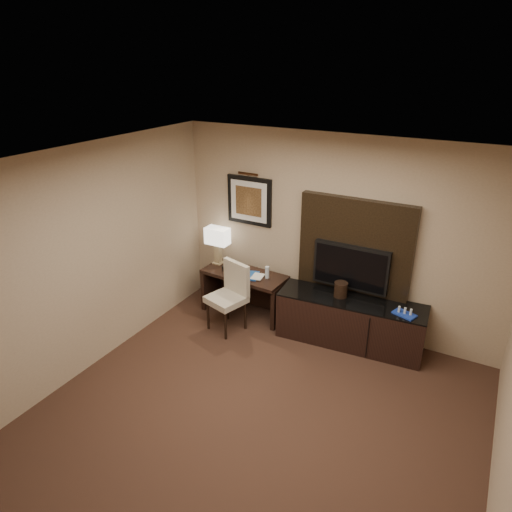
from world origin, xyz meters
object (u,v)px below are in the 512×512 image
Objects in this scene: credenza at (350,321)px; water_bottle at (267,272)px; ice_bucket at (341,289)px; desk_phone at (232,267)px; tv at (351,267)px; minibar_tray at (405,311)px; table_lamp at (218,247)px; desk_chair at (226,299)px; desk at (244,293)px.

water_bottle is at bearing 174.40° from credenza.
ice_bucket reaches higher than credenza.
ice_bucket is at bearing 11.48° from desk_phone.
tv is 0.88m from minibar_tray.
table_lamp is 2.62× the size of ice_bucket.
table_lamp is 2.96× the size of water_bottle.
desk_chair is 2.35m from minibar_tray.
desk_chair is at bearing -56.61° from desk_phone.
desk_phone is at bearing -173.64° from desk.
water_bottle is 1.93m from minibar_tray.
credenza is 1.86m from desk_phone.
table_lamp is at bearing 169.69° from desk_phone.
minibar_tray is at bearing -4.91° from ice_bucket.
credenza is at bearing 2.93° from desk.
water_bottle is 0.88× the size of ice_bucket.
ice_bucket is (1.45, 0.02, 0.42)m from desk.
desk is 1.62m from credenza.
credenza is 1.32m from water_bottle.
minibar_tray is (0.68, -0.05, 0.38)m from credenza.
credenza is 0.46m from ice_bucket.
ice_bucket is (1.97, -0.09, -0.17)m from table_lamp.
desk is 6.22× the size of ice_bucket.
tv is at bearing 162.79° from minibar_tray.
ice_bucket is (1.66, 0.03, 0.04)m from desk_phone.
table_lamp is 1.93× the size of minibar_tray.
water_bottle is at bearing 13.58° from desk_phone.
ice_bucket is at bearing 175.09° from minibar_tray.
water_bottle is (-1.25, 0.02, 0.42)m from credenza.
water_bottle is (0.57, 0.03, 0.04)m from desk_phone.
table_lamp is at bearing -177.61° from tv.
tv is 4.92× the size of desk_phone.
minibar_tray is at bearing -3.26° from table_lamp.
tv is 1.92× the size of table_lamp.
table_lamp reaches higher than desk.
table_lamp is (-0.52, 0.11, 0.59)m from desk.
credenza is at bearing 175.40° from minibar_tray.
desk_chair is 4.85× the size of ice_bucket.
desk_phone is 0.75× the size of minibar_tray.
ice_bucket reaches higher than water_bottle.
minibar_tray is (2.30, -0.05, 0.37)m from desk.
minibar_tray is at bearing 1.57° from desk.
tv is 5.03× the size of ice_bucket.
desk is 6.08× the size of desk_phone.
ice_bucket is (-0.06, -0.17, -0.26)m from tv.
credenza is at bearing -2.83° from table_lamp.
tv is 2.03m from table_lamp.
credenza is 3.66× the size of table_lamp.
minibar_tray is at bearing -17.21° from tv.
tv is at bearing 17.17° from desk_phone.
credenza is at bearing -0.87° from water_bottle.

